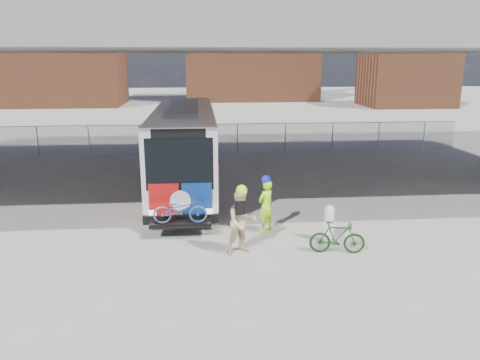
{
  "coord_description": "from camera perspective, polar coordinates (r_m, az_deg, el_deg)",
  "views": [
    {
      "loc": [
        -1.29,
        -16.56,
        5.71
      ],
      "look_at": [
        0.06,
        -0.83,
        1.6
      ],
      "focal_mm": 35.0,
      "sensor_mm": 36.0,
      "label": 1
    }
  ],
  "objects": [
    {
      "name": "cyclist_hivis",
      "position": [
        15.73,
        3.17,
        -3.02
      ],
      "size": [
        0.79,
        0.76,
        1.99
      ],
      "rotation": [
        0.0,
        0.0,
        3.84
      ],
      "color": "#A4FF1A",
      "rests_on": "ground"
    },
    {
      "name": "overpass",
      "position": [
        20.62,
        -1.37,
        16.91
      ],
      "size": [
        40.0,
        16.0,
        7.95
      ],
      "color": "#605E59",
      "rests_on": "ground"
    },
    {
      "name": "chainlink_fence",
      "position": [
        28.91,
        -2.3,
        6.05
      ],
      "size": [
        30.0,
        0.06,
        30.0
      ],
      "color": "gray",
      "rests_on": "ground"
    },
    {
      "name": "bollard",
      "position": [
        15.28,
        10.8,
        -5.04
      ],
      "size": [
        0.31,
        0.31,
        1.21
      ],
      "color": "beige",
      "rests_on": "ground"
    },
    {
      "name": "brick_buildings",
      "position": [
        64.84,
        -2.76,
        14.32
      ],
      "size": [
        54.0,
        22.0,
        12.0
      ],
      "color": "brown",
      "rests_on": "ground"
    },
    {
      "name": "smokestack",
      "position": [
        73.49,
        7.58,
        19.78
      ],
      "size": [
        2.2,
        2.2,
        25.0
      ],
      "primitive_type": "cylinder",
      "color": "brown",
      "rests_on": "ground"
    },
    {
      "name": "cyclist_tan",
      "position": [
        13.98,
        0.2,
        -5.07
      ],
      "size": [
        1.15,
        1.03,
        2.14
      ],
      "rotation": [
        0.0,
        0.0,
        0.37
      ],
      "color": "#D2BC86",
      "rests_on": "ground"
    },
    {
      "name": "ground",
      "position": [
        17.57,
        -0.42,
        -4.38
      ],
      "size": [
        160.0,
        160.0,
        0.0
      ],
      "primitive_type": "plane",
      "color": "#9E9991",
      "rests_on": "ground"
    },
    {
      "name": "bus",
      "position": [
        21.48,
        -6.75,
        4.83
      ],
      "size": [
        2.67,
        12.9,
        3.69
      ],
      "color": "silver",
      "rests_on": "ground"
    },
    {
      "name": "bike_parked",
      "position": [
        14.45,
        11.77,
        -6.87
      ],
      "size": [
        1.72,
        0.72,
        1.0
      ],
      "primitive_type": "imported",
      "rotation": [
        0.0,
        0.0,
        1.42
      ],
      "color": "#123A14",
      "rests_on": "ground"
    }
  ]
}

